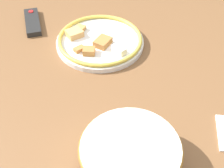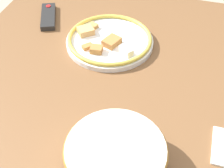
% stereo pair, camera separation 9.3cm
% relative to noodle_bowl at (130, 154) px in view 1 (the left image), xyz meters
% --- Properties ---
extents(dining_table, '(1.31, 1.06, 0.70)m').
position_rel_noodle_bowl_xyz_m(dining_table, '(0.23, 0.12, -0.12)').
color(dining_table, brown).
rests_on(dining_table, ground_plane).
extents(noodle_bowl, '(0.25, 0.25, 0.08)m').
position_rel_noodle_bowl_xyz_m(noodle_bowl, '(0.00, 0.00, 0.00)').
color(noodle_bowl, silver).
rests_on(noodle_bowl, dining_table).
extents(food_plate, '(0.31, 0.31, 0.04)m').
position_rel_noodle_bowl_xyz_m(food_plate, '(0.48, 0.16, -0.03)').
color(food_plate, white).
rests_on(food_plate, dining_table).
extents(tv_remote, '(0.18, 0.12, 0.02)m').
position_rel_noodle_bowl_xyz_m(tv_remote, '(0.57, 0.44, -0.04)').
color(tv_remote, black).
rests_on(tv_remote, dining_table).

